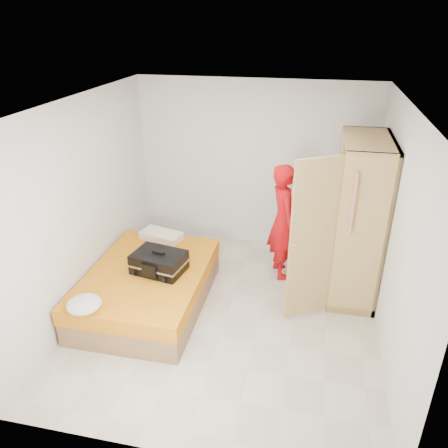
% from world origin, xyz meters
% --- Properties ---
extents(room, '(4.00, 4.02, 2.60)m').
position_xyz_m(room, '(0.00, 0.00, 1.30)').
color(room, beige).
rests_on(room, ground).
extents(bed, '(1.42, 2.02, 0.50)m').
position_xyz_m(bed, '(-1.05, 0.01, 0.25)').
color(bed, '#956843').
rests_on(bed, ground).
extents(wardrobe, '(1.10, 1.47, 2.10)m').
position_xyz_m(wardrobe, '(1.46, 0.84, 1.00)').
color(wardrobe, tan).
rests_on(wardrobe, ground).
extents(person, '(0.59, 0.70, 1.65)m').
position_xyz_m(person, '(0.54, 1.11, 0.83)').
color(person, red).
rests_on(person, ground).
extents(suitcase, '(0.71, 0.58, 0.28)m').
position_xyz_m(suitcase, '(-0.89, 0.04, 0.62)').
color(suitcase, black).
rests_on(suitcase, bed).
extents(round_cushion, '(0.38, 0.38, 0.14)m').
position_xyz_m(round_cushion, '(-1.42, -0.89, 0.57)').
color(round_cushion, white).
rests_on(round_cushion, bed).
extents(pillow, '(0.64, 0.44, 0.11)m').
position_xyz_m(pillow, '(-1.15, 0.86, 0.55)').
color(pillow, white).
rests_on(pillow, bed).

